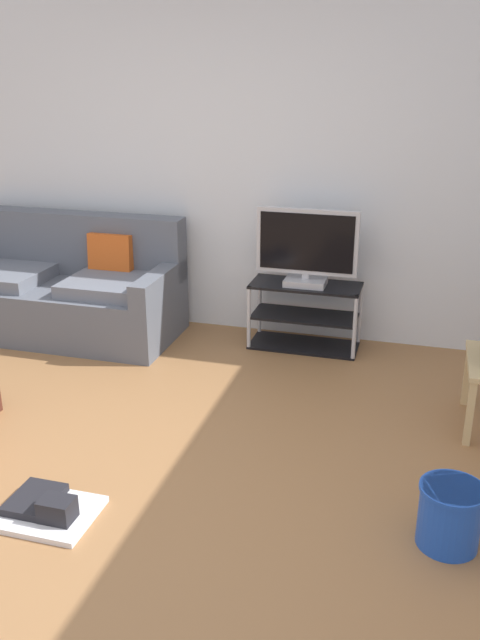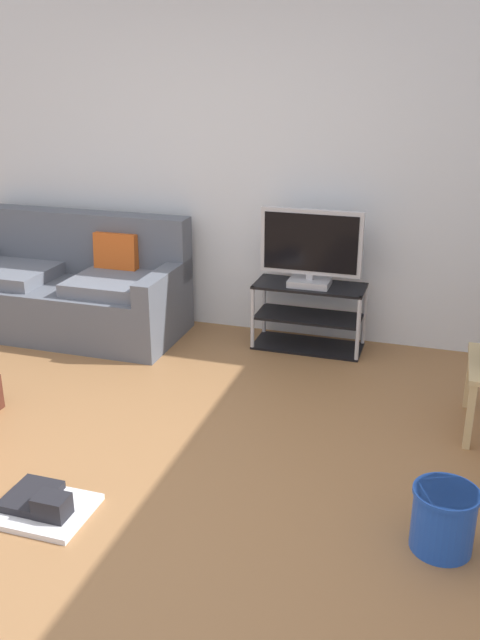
{
  "view_description": "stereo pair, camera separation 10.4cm",
  "coord_description": "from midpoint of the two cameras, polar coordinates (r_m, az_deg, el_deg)",
  "views": [
    {
      "loc": [
        1.43,
        -2.63,
        2.03
      ],
      "look_at": [
        0.4,
        0.99,
        0.61
      ],
      "focal_mm": 37.82,
      "sensor_mm": 36.0,
      "label": 1
    },
    {
      "loc": [
        1.53,
        -2.6,
        2.03
      ],
      "look_at": [
        0.4,
        0.99,
        0.61
      ],
      "focal_mm": 37.82,
      "sensor_mm": 36.0,
      "label": 2
    }
  ],
  "objects": [
    {
      "name": "flat_tv",
      "position": [
        4.97,
        5.07,
        6.06
      ],
      "size": [
        0.75,
        0.22,
        0.57
      ],
      "color": "#B2B2B7",
      "rests_on": "tv_stand"
    },
    {
      "name": "tv_stand",
      "position": [
        5.15,
        4.93,
        0.36
      ],
      "size": [
        0.83,
        0.36,
        0.5
      ],
      "color": "black",
      "rests_on": "ground_plane"
    },
    {
      "name": "floor_tray",
      "position": [
        3.5,
        -16.9,
        -15.05
      ],
      "size": [
        0.46,
        0.37,
        0.14
      ],
      "color": "silver",
      "rests_on": "ground_plane"
    },
    {
      "name": "wall_back",
      "position": [
        5.32,
        -0.39,
        13.29
      ],
      "size": [
        9.0,
        0.1,
        2.7
      ],
      "primitive_type": "cube",
      "color": "silver",
      "rests_on": "ground_plane"
    },
    {
      "name": "cleaning_bucket",
      "position": [
        3.25,
        16.43,
        -15.48
      ],
      "size": [
        0.29,
        0.29,
        0.3
      ],
      "color": "blue",
      "rests_on": "ground_plane"
    },
    {
      "name": "ground_plane",
      "position": [
        3.63,
        -11.56,
        -14.06
      ],
      "size": [
        9.0,
        9.8,
        0.02
      ],
      "primitive_type": "cube",
      "color": "olive"
    },
    {
      "name": "couch",
      "position": [
        5.61,
        -15.05,
        2.36
      ],
      "size": [
        1.84,
        0.85,
        0.92
      ],
      "color": "#565B66",
      "rests_on": "ground_plane"
    }
  ]
}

